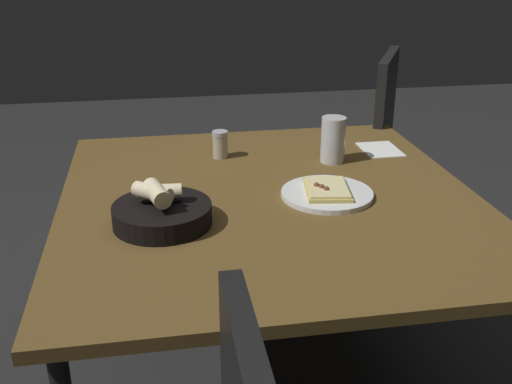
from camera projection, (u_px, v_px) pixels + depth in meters
dining_table at (270, 212)px, 1.68m from camera, size 1.19×1.13×0.71m
pizza_plate at (327, 193)px, 1.65m from camera, size 0.25×0.25×0.04m
bread_basket at (162, 211)px, 1.49m from camera, size 0.24×0.24×0.11m
beer_glass at (333, 142)px, 1.89m from camera, size 0.08×0.08×0.14m
pepper_shaker at (220, 146)px, 1.94m from camera, size 0.05×0.05×0.09m
napkin at (380, 150)px, 2.01m from camera, size 0.16×0.12×0.00m
chair_near at (354, 155)px, 2.52m from camera, size 0.59×0.59×0.95m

